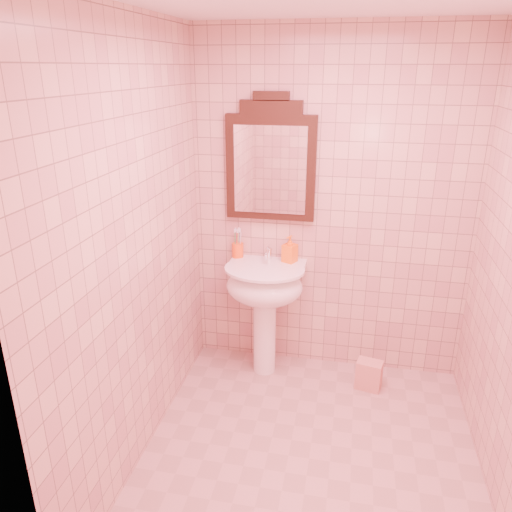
% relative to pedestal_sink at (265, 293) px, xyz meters
% --- Properties ---
extents(floor, '(2.20, 2.20, 0.00)m').
position_rel_pedestal_sink_xyz_m(floor, '(0.44, -0.87, -0.66)').
color(floor, tan).
rests_on(floor, ground).
extents(back_wall, '(2.00, 0.02, 2.50)m').
position_rel_pedestal_sink_xyz_m(back_wall, '(0.44, 0.23, 0.59)').
color(back_wall, '#D9AC97').
rests_on(back_wall, floor).
extents(pedestal_sink, '(0.58, 0.58, 0.86)m').
position_rel_pedestal_sink_xyz_m(pedestal_sink, '(0.00, 0.00, 0.00)').
color(pedestal_sink, white).
rests_on(pedestal_sink, floor).
extents(faucet, '(0.04, 0.16, 0.11)m').
position_rel_pedestal_sink_xyz_m(faucet, '(0.00, 0.14, 0.26)').
color(faucet, white).
rests_on(faucet, pedestal_sink).
extents(mirror, '(0.64, 0.06, 0.89)m').
position_rel_pedestal_sink_xyz_m(mirror, '(-0.00, 0.20, 0.92)').
color(mirror, black).
rests_on(mirror, back_wall).
extents(toothbrush_cup, '(0.09, 0.09, 0.20)m').
position_rel_pedestal_sink_xyz_m(toothbrush_cup, '(-0.24, 0.17, 0.26)').
color(toothbrush_cup, '#FF5615').
rests_on(toothbrush_cup, pedestal_sink).
extents(soap_dispenser, '(0.12, 0.12, 0.20)m').
position_rel_pedestal_sink_xyz_m(soap_dispenser, '(0.16, 0.15, 0.30)').
color(soap_dispenser, orange).
rests_on(soap_dispenser, pedestal_sink).
extents(towel, '(0.20, 0.16, 0.22)m').
position_rel_pedestal_sink_xyz_m(towel, '(0.79, -0.07, -0.55)').
color(towel, '#C97876').
rests_on(towel, floor).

